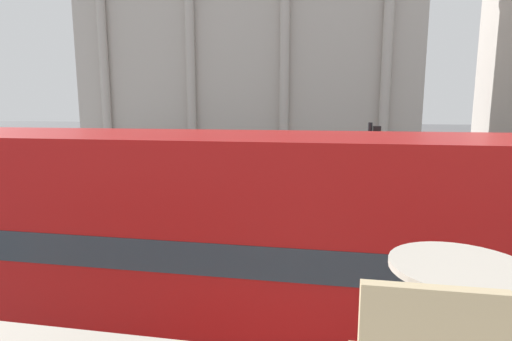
# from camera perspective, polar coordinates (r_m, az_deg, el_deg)

# --- Properties ---
(double_decker_bus) EXTENTS (11.26, 2.63, 4.01)m
(double_decker_bus) POSITION_cam_1_polar(r_m,az_deg,el_deg) (6.68, -8.62, -10.22)
(double_decker_bus) COLOR black
(double_decker_bus) RESTS_ON ground_plane
(cafe_dining_table) EXTENTS (0.60, 0.60, 0.73)m
(cafe_dining_table) POSITION_cam_1_polar(r_m,az_deg,el_deg) (2.05, 26.85, -16.98)
(cafe_dining_table) COLOR #2D2D30
(cafe_dining_table) RESTS_ON cafe_floor_slab
(plaza_building_left) EXTENTS (35.32, 13.14, 21.07)m
(plaza_building_left) POSITION_cam_1_polar(r_m,az_deg,el_deg) (46.21, -0.99, 16.84)
(plaza_building_left) COLOR #BCB2A8
(plaza_building_left) RESTS_ON ground_plane
(traffic_light_near) EXTENTS (0.42, 0.24, 3.98)m
(traffic_light_near) POSITION_cam_1_polar(r_m,az_deg,el_deg) (11.77, 16.08, -0.16)
(traffic_light_near) COLOR black
(traffic_light_near) RESTS_ON ground_plane
(traffic_light_mid) EXTENTS (0.42, 0.24, 3.30)m
(traffic_light_mid) POSITION_cam_1_polar(r_m,az_deg,el_deg) (16.98, 10.62, 1.43)
(traffic_light_mid) COLOR black
(traffic_light_mid) RESTS_ON ground_plane
(pedestrian_white) EXTENTS (0.32, 0.32, 1.81)m
(pedestrian_white) POSITION_cam_1_polar(r_m,az_deg,el_deg) (22.62, 18.12, 0.16)
(pedestrian_white) COLOR #282B33
(pedestrian_white) RESTS_ON ground_plane
(pedestrian_blue) EXTENTS (0.32, 0.32, 1.60)m
(pedestrian_blue) POSITION_cam_1_polar(r_m,az_deg,el_deg) (34.50, 18.90, 2.89)
(pedestrian_blue) COLOR #282B33
(pedestrian_blue) RESTS_ON ground_plane
(pedestrian_yellow) EXTENTS (0.32, 0.32, 1.63)m
(pedestrian_yellow) POSITION_cam_1_polar(r_m,az_deg,el_deg) (30.26, 3.44, 2.57)
(pedestrian_yellow) COLOR #282B33
(pedestrian_yellow) RESTS_ON ground_plane
(pedestrian_black) EXTENTS (0.32, 0.32, 1.76)m
(pedestrian_black) POSITION_cam_1_polar(r_m,az_deg,el_deg) (33.38, -6.38, 3.31)
(pedestrian_black) COLOR #282B33
(pedestrian_black) RESTS_ON ground_plane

